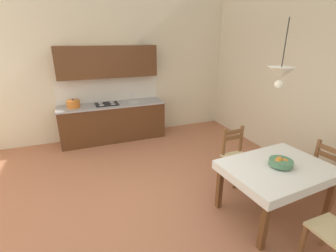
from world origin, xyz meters
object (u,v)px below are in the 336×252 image
(kitchen_cabinetry, at_px, (112,105))
(pendant_lamp, at_px, (281,74))
(dining_chair_window_side, at_px, (330,172))
(dining_table, at_px, (276,174))
(fruit_bowl, at_px, (281,162))
(dining_chair_kitchen_side, at_px, (236,156))

(kitchen_cabinetry, bearing_deg, pendant_lamp, -65.42)
(pendant_lamp, bearing_deg, kitchen_cabinetry, 114.58)
(dining_chair_window_side, xyz_separation_m, pendant_lamp, (-1.14, 0.16, 1.51))
(dining_table, height_order, fruit_bowl, fruit_bowl)
(fruit_bowl, bearing_deg, dining_chair_window_side, -0.31)
(dining_table, distance_m, pendant_lamp, 1.33)
(dining_table, distance_m, dining_chair_window_side, 1.09)
(kitchen_cabinetry, distance_m, dining_table, 3.89)
(fruit_bowl, height_order, pendant_lamp, pendant_lamp)
(kitchen_cabinetry, relative_size, dining_chair_kitchen_side, 2.63)
(fruit_bowl, bearing_deg, dining_chair_kitchen_side, 88.11)
(dining_chair_kitchen_side, height_order, dining_chair_window_side, same)
(kitchen_cabinetry, distance_m, dining_chair_window_side, 4.48)
(fruit_bowl, xyz_separation_m, pendant_lamp, (-0.09, 0.15, 1.14))
(dining_chair_kitchen_side, relative_size, fruit_bowl, 3.10)
(pendant_lamp, bearing_deg, dining_table, -61.63)
(kitchen_cabinetry, xyz_separation_m, dining_chair_window_side, (2.70, -3.55, -0.41))
(kitchen_cabinetry, height_order, dining_chair_window_side, kitchen_cabinetry)
(fruit_bowl, distance_m, pendant_lamp, 1.15)
(dining_table, relative_size, fruit_bowl, 4.87)
(dining_table, height_order, dining_chair_window_side, dining_chair_window_side)
(dining_chair_window_side, xyz_separation_m, fruit_bowl, (-1.05, 0.01, 0.37))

